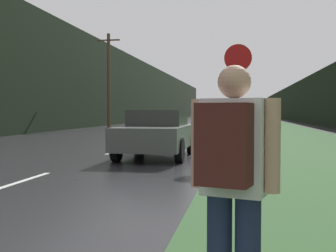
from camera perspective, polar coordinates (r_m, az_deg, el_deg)
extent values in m
cube|color=#33562D|center=(39.67, 13.15, 0.02)|extent=(6.00, 240.00, 0.02)
cube|color=silver|center=(8.30, -20.51, -7.45)|extent=(0.12, 3.00, 0.01)
cube|color=silver|center=(14.72, -6.59, -3.25)|extent=(0.12, 3.00, 0.01)
cube|color=silver|center=(21.51, -1.31, -1.58)|extent=(0.12, 3.00, 0.01)
cube|color=silver|center=(28.40, 1.42, -0.71)|extent=(0.12, 3.00, 0.01)
cube|color=black|center=(51.48, -5.51, 4.87)|extent=(2.00, 140.00, 7.87)
cube|color=black|center=(50.29, 19.37, 3.34)|extent=(2.00, 140.00, 5.25)
cylinder|color=#4C3823|center=(32.93, -8.03, 6.01)|extent=(0.24, 0.24, 7.32)
cube|color=#4C3823|center=(33.30, -8.06, 11.44)|extent=(1.80, 0.10, 0.10)
cylinder|color=slate|center=(11.74, 9.41, 1.34)|extent=(0.07, 0.07, 2.44)
cylinder|color=#B71414|center=(11.83, 9.46, 9.09)|extent=(0.76, 0.02, 0.76)
cube|color=white|center=(2.63, 8.92, -2.82)|extent=(0.43, 0.31, 0.60)
sphere|color=tan|center=(2.63, 8.97, 5.93)|extent=(0.21, 0.21, 0.21)
cylinder|color=tan|center=(2.71, 4.11, -2.31)|extent=(0.09, 0.09, 0.56)
cylinder|color=tan|center=(2.57, 13.99, -2.59)|extent=(0.09, 0.09, 0.56)
cube|color=#471E19|center=(2.44, 7.60, -2.48)|extent=(0.34, 0.26, 0.48)
cube|color=#4C514C|center=(12.36, -1.51, -1.42)|extent=(1.80, 4.09, 0.63)
cube|color=#2D302D|center=(12.54, -1.33, 1.12)|extent=(1.53, 1.84, 0.46)
cylinder|color=black|center=(10.99, 1.57, -3.33)|extent=(0.20, 0.65, 0.65)
cylinder|color=black|center=(11.36, -7.01, -3.16)|extent=(0.20, 0.65, 0.65)
cylinder|color=black|center=(13.49, 3.12, -2.34)|extent=(0.20, 0.65, 0.65)
cylinder|color=black|center=(13.80, -3.96, -2.24)|extent=(0.20, 0.65, 0.65)
cube|color=#2D3856|center=(33.88, 5.73, 0.71)|extent=(1.89, 4.59, 0.58)
cube|color=#1B2134|center=(34.10, 5.76, 1.63)|extent=(1.61, 2.06, 0.50)
cylinder|color=black|center=(32.41, 7.13, 0.19)|extent=(0.20, 0.66, 0.66)
cylinder|color=black|center=(32.54, 3.97, 0.21)|extent=(0.20, 0.66, 0.66)
cylinder|color=black|center=(35.25, 7.35, 0.33)|extent=(0.20, 0.66, 0.66)
cylinder|color=black|center=(35.37, 4.44, 0.35)|extent=(0.20, 0.66, 0.66)
cube|color=black|center=(95.73, 6.33, 2.16)|extent=(2.23, 2.22, 2.47)
cube|color=#333842|center=(91.60, 6.17, 2.43)|extent=(2.35, 6.07, 3.29)
cylinder|color=black|center=(95.59, 5.65, 1.45)|extent=(0.28, 0.90, 0.90)
cylinder|color=black|center=(95.45, 6.98, 1.45)|extent=(0.28, 0.90, 0.90)
cylinder|color=black|center=(90.17, 5.40, 1.42)|extent=(0.28, 0.90, 0.90)
cylinder|color=black|center=(90.02, 6.81, 1.42)|extent=(0.28, 0.90, 0.90)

